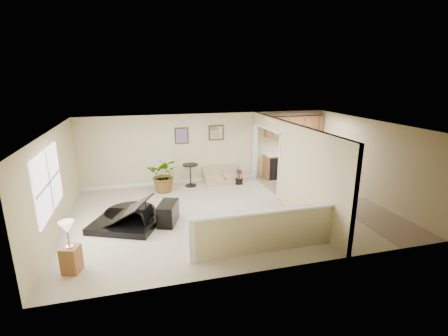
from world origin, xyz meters
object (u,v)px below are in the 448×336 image
object	(u,v)px
loveseat	(222,175)
accent_table	(190,172)
piano	(123,201)
piano_bench	(168,213)
palm_plant	(165,175)
small_plant	(239,178)
lamp_stand	(70,251)

from	to	relation	value
loveseat	accent_table	world-z (taller)	accent_table
piano	accent_table	size ratio (longest dim) A/B	2.90
piano_bench	piano	bearing A→B (deg)	166.99
piano_bench	loveseat	xyz separation A→B (m)	(2.25, 2.97, 0.01)
accent_table	palm_plant	bearing A→B (deg)	-159.85
piano	palm_plant	bearing A→B (deg)	84.33
piano_bench	loveseat	bearing A→B (deg)	52.85
piano	accent_table	xyz separation A→B (m)	(2.19, 2.58, -0.13)
accent_table	small_plant	world-z (taller)	accent_table
piano_bench	accent_table	world-z (taller)	accent_table
piano_bench	accent_table	bearing A→B (deg)	69.47
loveseat	accent_table	bearing A→B (deg)	-176.78
piano_bench	small_plant	bearing A→B (deg)	43.21
piano	lamp_stand	xyz separation A→B (m)	(-0.95, -2.03, -0.18)
accent_table	lamp_stand	size ratio (longest dim) A/B	0.73
piano	accent_table	bearing A→B (deg)	73.50
loveseat	piano_bench	bearing A→B (deg)	-129.96
piano	loveseat	size ratio (longest dim) A/B	1.68
lamp_stand	accent_table	bearing A→B (deg)	55.84
palm_plant	lamp_stand	distance (m)	4.82
loveseat	lamp_stand	bearing A→B (deg)	-135.12
piano_bench	small_plant	xyz separation A→B (m)	(2.78, 2.61, -0.05)
loveseat	small_plant	world-z (taller)	loveseat
loveseat	accent_table	size ratio (longest dim) A/B	1.72
loveseat	accent_table	distance (m)	1.21
small_plant	palm_plant	bearing A→B (deg)	-177.62
piano_bench	small_plant	size ratio (longest dim) A/B	1.54
accent_table	palm_plant	xyz separation A→B (m)	(-0.92, -0.34, 0.07)
piano	piano_bench	bearing A→B (deg)	10.75
piano	palm_plant	size ratio (longest dim) A/B	1.81
accent_table	small_plant	xyz separation A→B (m)	(1.72, -0.23, -0.28)
piano	lamp_stand	world-z (taller)	piano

